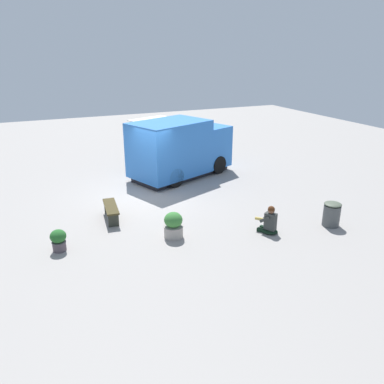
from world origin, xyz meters
The scene contains 7 objects.
ground_plane centered at (0.00, 0.00, 0.00)m, with size 40.00×40.00×0.00m, color gray.
food_truck centered at (2.19, 1.78, 1.23)m, with size 5.11×3.64×2.56m.
person_customer centered at (2.55, -4.74, 0.36)m, with size 0.65×0.79×0.91m.
planter_flowering_near centered at (-3.63, -3.28, 0.35)m, with size 0.46×0.46×0.65m.
planter_flowering_far centered at (-0.31, -3.81, 0.40)m, with size 0.61×0.61×0.82m.
plaza_bench centered at (-1.76, -1.72, 0.37)m, with size 0.56×1.51×0.50m.
trash_bin centered at (4.71, -5.13, 0.41)m, with size 0.55×0.55×0.81m.
Camera 1 is at (-4.13, -13.82, 5.46)m, focal length 36.12 mm.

